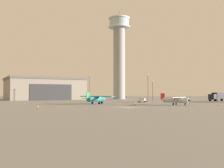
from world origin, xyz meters
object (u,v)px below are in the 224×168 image
object	(u,v)px
truck_box_black	(216,96)
traffic_cone_near_left	(38,106)
light_post_east	(89,85)
traffic_cone_mid_apron	(219,104)
airplane_teal	(96,99)
airplane_silver	(175,100)
light_post_centre	(148,85)
traffic_cone_near_right	(135,103)
control_tower	(119,51)
car_white	(142,100)
light_post_north	(153,89)

from	to	relation	value
truck_box_black	traffic_cone_near_left	bearing A→B (deg)	2.33
light_post_east	traffic_cone_mid_apron	world-z (taller)	light_post_east
airplane_teal	airplane_silver	bearing A→B (deg)	-73.72
light_post_centre	traffic_cone_near_left	xyz separation A→B (m)	(-25.87, -45.12, -5.42)
traffic_cone_mid_apron	traffic_cone_near_right	bearing A→B (deg)	170.72
control_tower	airplane_silver	distance (m)	65.04
airplane_silver	traffic_cone_near_right	xyz separation A→B (m)	(-9.54, 2.22, -1.02)
control_tower	car_white	bearing A→B (deg)	-79.32
traffic_cone_near_right	traffic_cone_mid_apron	size ratio (longest dim) A/B	1.10
light_post_centre	light_post_north	bearing A→B (deg)	59.08
airplane_teal	traffic_cone_near_left	distance (m)	21.48
light_post_north	light_post_centre	xyz separation A→B (m)	(-2.15, -3.58, 1.21)
airplane_silver	light_post_north	size ratio (longest dim) A/B	1.20
traffic_cone_near_left	truck_box_black	bearing A→B (deg)	41.65
light_post_centre	traffic_cone_near_right	xyz separation A→B (m)	(-6.35, -29.19, -5.46)
control_tower	truck_box_black	bearing A→B (deg)	-39.14
light_post_centre	traffic_cone_near_left	world-z (taller)	light_post_centre
truck_box_black	airplane_teal	bearing A→B (deg)	-7.46
airplane_silver	traffic_cone_near_left	bearing A→B (deg)	-123.80
car_white	light_post_centre	size ratio (longest dim) A/B	0.44
car_white	traffic_cone_mid_apron	world-z (taller)	car_white
car_white	traffic_cone_mid_apron	distance (m)	26.14
truck_box_black	car_white	xyz separation A→B (m)	(-27.61, -11.60, -0.97)
airplane_silver	traffic_cone_mid_apron	distance (m)	10.07
control_tower	traffic_cone_mid_apron	xyz separation A→B (m)	(23.84, -60.73, -22.65)
light_post_east	light_post_centre	xyz separation A→B (m)	(21.76, -1.75, -0.09)
car_white	traffic_cone_near_left	bearing A→B (deg)	-20.40
light_post_east	light_post_north	distance (m)	24.01
light_post_centre	traffic_cone_mid_apron	world-z (taller)	light_post_centre
truck_box_black	traffic_cone_mid_apron	size ratio (longest dim) A/B	10.92
truck_box_black	light_post_east	size ratio (longest dim) A/B	0.65
control_tower	airplane_silver	xyz separation A→B (m)	(13.88, -59.76, -21.60)
traffic_cone_near_right	traffic_cone_near_left	bearing A→B (deg)	-140.79
light_post_north	traffic_cone_mid_apron	size ratio (longest dim) A/B	12.66
traffic_cone_near_left	traffic_cone_mid_apron	xyz separation A→B (m)	(39.03, 12.74, -0.07)
light_post_centre	control_tower	bearing A→B (deg)	110.65
light_post_north	traffic_cone_near_left	world-z (taller)	light_post_north
control_tower	light_post_north	bearing A→B (deg)	-62.61
truck_box_black	car_white	bearing A→B (deg)	-16.52
airplane_silver	light_post_east	xyz separation A→B (m)	(-24.95, 33.16, 4.53)
light_post_centre	traffic_cone_near_left	distance (m)	52.29
airplane_silver	car_white	xyz separation A→B (m)	(-6.28, 19.50, -0.61)
airplane_silver	light_post_east	size ratio (longest dim) A/B	0.91
traffic_cone_near_left	traffic_cone_mid_apron	size ratio (longest dim) A/B	1.24
control_tower	traffic_cone_near_left	size ratio (longest dim) A/B	58.38
control_tower	airplane_silver	world-z (taller)	control_tower
light_post_centre	traffic_cone_mid_apron	size ratio (longest dim) A/B	16.52
traffic_cone_mid_apron	light_post_north	bearing A→B (deg)	107.02
airplane_silver	light_post_east	distance (m)	41.74
airplane_silver	traffic_cone_near_right	distance (m)	9.85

